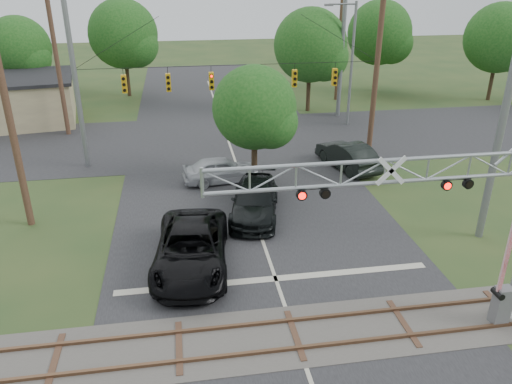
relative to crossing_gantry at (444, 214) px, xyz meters
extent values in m
plane|color=#28431F|center=(-4.62, -1.64, -4.58)|extent=(160.00, 160.00, 0.00)
cube|color=#242426|center=(-4.62, 8.36, -4.57)|extent=(14.00, 90.00, 0.02)
cube|color=#242426|center=(-4.62, 22.36, -4.57)|extent=(90.00, 12.00, 0.02)
cube|color=#4B4641|center=(-4.62, 0.36, -4.56)|extent=(90.00, 3.20, 0.05)
cube|color=brown|center=(-4.62, -0.36, -4.49)|extent=(90.00, 0.12, 0.14)
cube|color=brown|center=(-4.62, 1.08, -4.49)|extent=(90.00, 0.12, 0.14)
cylinder|color=gray|center=(3.34, 0.06, -4.43)|extent=(0.92, 0.92, 0.31)
cube|color=slate|center=(2.73, -0.14, -3.82)|extent=(0.56, 0.46, 1.53)
cylinder|color=slate|center=(-14.12, 18.36, 1.17)|extent=(0.32, 0.32, 11.50)
cylinder|color=#442C1F|center=(4.88, 18.36, 1.17)|extent=(0.36, 0.36, 11.50)
cylinder|color=black|center=(-4.62, 18.36, 1.57)|extent=(19.00, 0.03, 0.03)
cube|color=#E1A10F|center=(-11.28, 18.36, 0.62)|extent=(0.30, 0.30, 1.10)
cube|color=#E1A10F|center=(-8.62, 18.36, 0.62)|extent=(0.30, 0.30, 1.10)
cube|color=#E1A10F|center=(-5.95, 18.36, 0.62)|extent=(0.30, 0.30, 1.10)
cube|color=#E1A10F|center=(-3.28, 18.36, 0.62)|extent=(0.30, 0.30, 1.10)
cube|color=#E1A10F|center=(-0.62, 18.36, 0.62)|extent=(0.30, 0.30, 1.10)
cube|color=#E1A10F|center=(2.05, 18.36, 0.62)|extent=(0.30, 0.30, 1.10)
imported|color=black|center=(-7.96, 5.34, -3.68)|extent=(3.66, 6.79, 1.81)
imported|color=black|center=(-4.55, 9.79, -3.76)|extent=(3.50, 6.05, 1.65)
imported|color=#ACAFB4|center=(-5.84, 14.43, -3.81)|extent=(4.72, 2.36, 1.54)
imported|color=black|center=(2.30, 15.43, -3.73)|extent=(3.06, 5.47, 1.71)
cylinder|color=slate|center=(5.38, 24.56, 0.14)|extent=(0.21, 0.21, 9.46)
cylinder|color=slate|center=(4.33, 24.56, 4.66)|extent=(2.10, 0.13, 0.13)
cube|color=slate|center=(3.28, 24.56, 4.61)|extent=(0.63, 0.26, 0.16)
cylinder|color=#442C1F|center=(-16.56, 25.55, 1.89)|extent=(0.34, 0.34, 12.95)
cylinder|color=slate|center=(5.46, 27.36, 2.22)|extent=(0.34, 0.34, 13.60)
cylinder|color=#442C1F|center=(-15.75, 10.55, 1.42)|extent=(0.34, 0.34, 12.00)
cylinder|color=slate|center=(5.67, 5.89, 2.36)|extent=(0.34, 0.34, 13.88)
cylinder|color=#442C1F|center=(7.05, 32.93, 1.08)|extent=(0.34, 0.34, 11.33)
cylinder|color=#332517|center=(-21.88, 35.70, -2.76)|extent=(0.36, 0.36, 3.64)
sphere|color=#154914|center=(-21.88, 35.70, 0.55)|extent=(5.63, 5.63, 5.63)
cylinder|color=#332517|center=(-12.83, 37.67, -2.48)|extent=(0.36, 0.36, 4.21)
sphere|color=#154914|center=(-12.83, 37.67, 1.35)|extent=(6.51, 6.51, 6.51)
cylinder|color=#332517|center=(-3.82, 14.57, -3.02)|extent=(0.36, 0.36, 3.13)
sphere|color=#154914|center=(-3.82, 14.57, -0.17)|extent=(4.84, 4.84, 4.84)
cylinder|color=#332517|center=(3.31, 29.37, -2.57)|extent=(0.36, 0.36, 4.04)
sphere|color=#154914|center=(3.31, 29.37, 1.10)|extent=(6.24, 6.24, 6.24)
cylinder|color=#332517|center=(12.19, 36.16, -2.53)|extent=(0.36, 0.36, 4.10)
sphere|color=#154914|center=(12.19, 36.16, 1.19)|extent=(6.33, 6.33, 6.33)
cylinder|color=#332517|center=(21.55, 30.49, -2.53)|extent=(0.36, 0.36, 4.11)
sphere|color=#154914|center=(21.55, 30.49, 1.21)|extent=(6.35, 6.35, 6.35)
camera|label=1|loc=(-8.13, -13.02, 7.13)|focal=35.00mm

